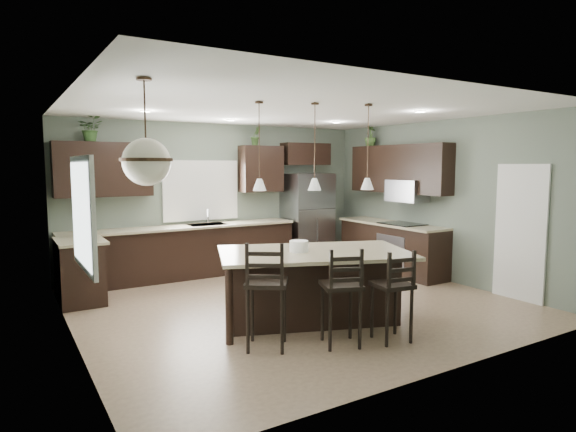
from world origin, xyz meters
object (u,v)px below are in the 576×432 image
Objects in this scene: kitchen_island at (314,286)px; serving_dish at (299,246)px; plant_back_left at (91,129)px; bar_stool_left at (267,295)px; refrigerator at (307,219)px; bar_stool_center at (341,296)px; bar_stool_right at (392,295)px.

kitchen_island is 0.57m from serving_dish.
bar_stool_left is at bearing -73.77° from plant_back_left.
refrigerator reaches higher than bar_stool_left.
kitchen_island is at bearing 96.49° from bar_stool_center.
bar_stool_right is 5.44m from plant_back_left.
bar_stool_center reaches higher than kitchen_island.
refrigerator is 3.79m from kitchen_island.
plant_back_left is at bearing 140.54° from bar_stool_left.
bar_stool_right is (-1.63, -4.23, -0.39)m from refrigerator.
bar_stool_center is 5.03m from plant_back_left.
bar_stool_center is at bearing 171.93° from bar_stool_right.
serving_dish is 1.04m from bar_stool_left.
plant_back_left is (-2.46, 4.39, 2.07)m from bar_stool_right.
bar_stool_left is at bearing -128.88° from refrigerator.
plant_back_left is (-2.09, 3.35, 2.15)m from kitchen_island.
bar_stool_left is 2.91× the size of plant_back_left.
refrigerator is 7.71× the size of serving_dish.
serving_dish is 0.58× the size of plant_back_left.
kitchen_island is 5.77× the size of plant_back_left.
kitchen_island is 1.11m from bar_stool_right.
bar_stool_right is (0.58, -0.19, -0.03)m from bar_stool_center.
kitchen_island is 2.23× the size of bar_stool_right.
refrigerator is 4.45× the size of plant_back_left.
refrigerator is at bearing 81.87° from bar_stool_center.
kitchen_island is 1.09m from bar_stool_left.
bar_stool_left is 0.83m from bar_stool_center.
bar_stool_left is (-2.97, -3.68, -0.32)m from refrigerator.
bar_stool_left is (-0.78, -0.56, -0.39)m from serving_dish.
refrigerator reaches higher than kitchen_island.
refrigerator is 1.53× the size of bar_stool_left.
bar_stool_right is at bearing -63.33° from serving_dish.
bar_stool_right reaches higher than kitchen_island.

